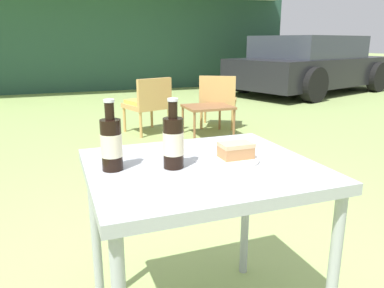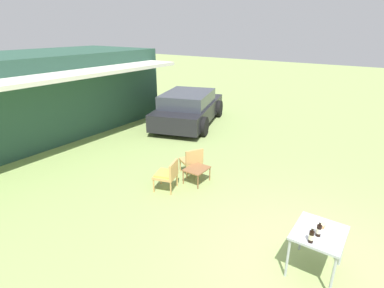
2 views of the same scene
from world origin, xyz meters
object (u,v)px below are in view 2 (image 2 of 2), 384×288
at_px(wicker_chair_plain, 192,160).
at_px(cola_bottle_far, 311,236).
at_px(garden_side_table, 197,170).
at_px(patio_table, 319,236).
at_px(cola_bottle_near, 319,230).
at_px(cake_on_plate, 322,226).
at_px(wicker_chair_cushioned, 167,174).
at_px(parked_car, 189,108).

distance_m(wicker_chair_plain, cola_bottle_far, 3.95).
distance_m(garden_side_table, cola_bottle_far, 3.52).
xyz_separation_m(patio_table, cola_bottle_far, (-0.31, 0.05, 0.17)).
bearing_deg(cola_bottle_near, cake_on_plate, -1.24).
relative_size(cake_on_plate, cola_bottle_far, 0.91).
relative_size(wicker_chair_cushioned, cake_on_plate, 3.22).
relative_size(patio_table, cola_bottle_near, 3.29).
relative_size(parked_car, cola_bottle_near, 18.26).
bearing_deg(cola_bottle_near, cola_bottle_far, 166.60).
bearing_deg(parked_car, patio_table, -148.69).
height_order(cake_on_plate, cola_bottle_near, cola_bottle_near).
distance_m(parked_car, cake_on_plate, 7.92).
bearing_deg(garden_side_table, wicker_chair_cushioned, 152.61).
distance_m(wicker_chair_cushioned, cola_bottle_far, 3.58).
xyz_separation_m(parked_car, garden_side_table, (-3.83, -2.98, -0.29)).
bearing_deg(wicker_chair_cushioned, parked_car, -167.62).
relative_size(wicker_chair_plain, cake_on_plate, 3.22).
relative_size(cola_bottle_near, cola_bottle_far, 1.00).
xyz_separation_m(parked_car, wicker_chair_plain, (-3.54, -2.64, -0.22)).
bearing_deg(garden_side_table, cola_bottle_near, -114.90).
bearing_deg(wicker_chair_cushioned, cola_bottle_near, 59.84).
bearing_deg(wicker_chair_plain, cola_bottle_far, 89.74).
height_order(garden_side_table, cake_on_plate, cake_on_plate).
xyz_separation_m(garden_side_table, cola_bottle_near, (-1.45, -3.12, 0.49)).
height_order(parked_car, patio_table, parked_car).
bearing_deg(cola_bottle_near, garden_side_table, 65.10).
xyz_separation_m(cake_on_plate, cola_bottle_far, (-0.44, 0.05, 0.07)).
height_order(cake_on_plate, cola_bottle_far, cola_bottle_far).
bearing_deg(patio_table, wicker_chair_plain, 64.74).
bearing_deg(patio_table, garden_side_table, 66.75).
height_order(parked_car, wicker_chair_cushioned, parked_car).
distance_m(parked_car, wicker_chair_cushioned, 5.23).
distance_m(wicker_chair_plain, patio_table, 3.84).
relative_size(wicker_chair_plain, patio_table, 0.89).
bearing_deg(patio_table, cake_on_plate, -1.15).
distance_m(cake_on_plate, cola_bottle_far, 0.45).
bearing_deg(wicker_chair_cushioned, cola_bottle_far, 56.44).
distance_m(wicker_chair_plain, garden_side_table, 0.46).
xyz_separation_m(cake_on_plate, cola_bottle_near, (-0.23, 0.01, 0.07)).
distance_m(parked_car, garden_side_table, 4.86).
bearing_deg(wicker_chair_plain, patio_table, 94.18).
bearing_deg(cola_bottle_near, parked_car, 49.14).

